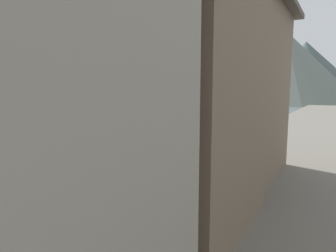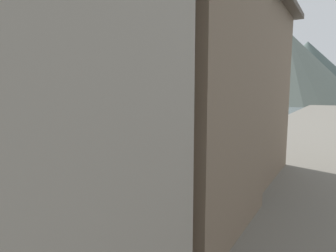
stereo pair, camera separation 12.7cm
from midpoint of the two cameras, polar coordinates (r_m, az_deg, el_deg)
name	(u,v)px [view 1 (the left image)]	position (r m, az deg, el deg)	size (l,w,h in m)	color
boat_moored_nearest	(69,147)	(24.09, -19.30, -4.00)	(3.86, 3.81, 0.53)	#232326
boat_moored_second	(261,122)	(41.68, 17.89, 0.73)	(2.08, 5.38, 0.63)	#33281E
boat_moored_third	(217,140)	(26.05, 9.57, -2.67)	(1.33, 3.75, 0.70)	#33281E
boat_moored_far	(232,126)	(36.01, 12.51, -0.04)	(2.63, 5.59, 0.70)	brown
boat_midriver_drifting	(278,116)	(51.62, 21.07, 1.91)	(2.20, 4.98, 0.84)	#423328
boat_upstream_distant	(104,186)	(14.06, -12.91, -11.60)	(1.49, 5.72, 0.69)	brown
house_waterfront_second	(173,84)	(8.91, 0.68, 8.44)	(5.77, 5.88, 8.74)	#75604C
house_waterfront_tall	(232,86)	(14.37, 12.45, 7.82)	(5.50, 6.90, 8.74)	#75604C
hill_far_west	(283,67)	(106.25, 21.89, 10.88)	(47.44, 47.44, 24.51)	slate
hill_far_centre	(304,72)	(124.88, 25.52, 9.73)	(46.22, 46.22, 22.92)	#4C5B56
hill_far_east	(259,69)	(120.11, 17.69, 10.80)	(57.93, 57.93, 25.38)	#5B6B5B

